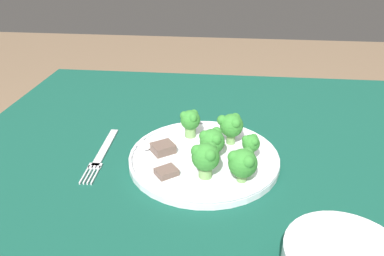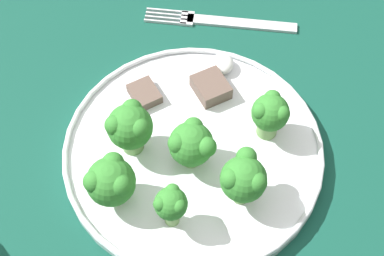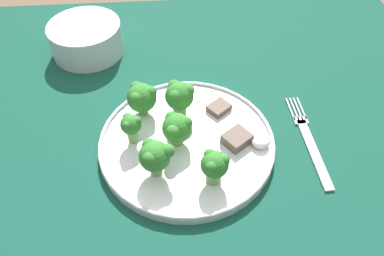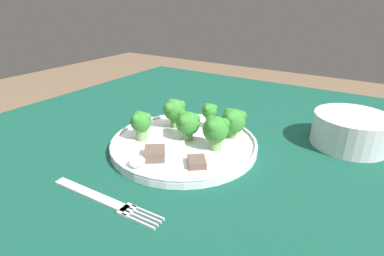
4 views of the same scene
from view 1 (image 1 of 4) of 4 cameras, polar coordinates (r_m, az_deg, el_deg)
table at (r=0.79m, az=4.03°, el=-11.52°), size 1.07×0.96×0.76m
dinner_plate at (r=0.71m, az=1.83°, el=-4.57°), size 0.28×0.28×0.02m
fork at (r=0.75m, az=-13.56°, el=-3.82°), size 0.03×0.20×0.00m
broccoli_floret_near_rim_left at (r=0.68m, az=8.97°, el=-2.43°), size 0.03×0.03×0.05m
broccoli_floret_center_left at (r=0.62m, az=7.76°, el=-5.23°), size 0.05×0.05×0.06m
broccoli_floret_back_left at (r=0.63m, az=2.09°, el=-4.45°), size 0.05×0.05×0.06m
broccoli_floret_front_left at (r=0.73m, az=6.04°, el=0.43°), size 0.05×0.05×0.06m
broccoli_floret_center_back at (r=0.69m, az=3.09°, el=-1.98°), size 0.05×0.05×0.06m
broccoli_floret_mid_cluster at (r=0.76m, az=-0.26°, el=1.13°), size 0.04×0.04×0.06m
meat_slice_front_slice at (r=0.65m, az=-3.91°, el=-6.68°), size 0.05×0.05×0.01m
meat_slice_middle_slice at (r=0.72m, az=-4.43°, el=-3.07°), size 0.05×0.05×0.02m
sauce_dollop at (r=0.73m, az=-7.12°, el=-2.54°), size 0.03×0.03×0.02m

